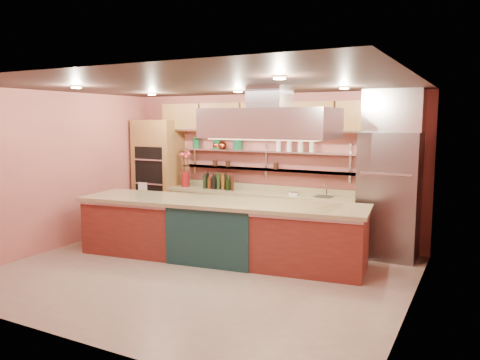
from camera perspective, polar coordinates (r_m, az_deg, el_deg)
The scene contains 21 objects.
floor at distance 7.27m, azimuth -4.79°, elevation -11.21°, with size 6.00×5.00×0.02m, color gray.
ceiling at distance 6.91m, azimuth -5.04°, elevation 11.46°, with size 6.00×5.00×0.02m, color black.
wall_back at distance 9.14m, azimuth 3.57°, elevation 1.67°, with size 6.00×0.04×2.80m, color #AA5850.
wall_front at distance 5.06m, azimuth -20.39°, elevation -3.37°, with size 6.00×0.04×2.80m, color #AA5850.
wall_left at distance 8.93m, azimuth -21.36°, elevation 1.05°, with size 0.04×5.00×2.80m, color #AA5850.
wall_right at distance 5.92m, azimuth 20.39°, elevation -1.87°, with size 0.04×5.00×2.80m, color #AA5850.
oven_stack at distance 10.16m, azimuth -9.92°, elevation 0.72°, with size 0.95×0.64×2.30m, color olive.
refrigerator at distance 8.16m, azimuth 17.72°, elevation -1.83°, with size 0.95×0.72×2.10m, color slate.
back_counter at distance 9.04m, azimuth 2.45°, elevation -4.39°, with size 3.84×0.64×0.93m, color tan.
wall_shelf_lower at distance 9.05m, azimuth 2.94°, elevation 1.30°, with size 3.60×0.26×0.03m, color silver.
wall_shelf_upper at distance 9.02m, azimuth 2.95°, elevation 3.51°, with size 3.60×0.26×0.03m, color silver.
upper_cabinets at distance 8.94m, azimuth 3.14°, elevation 7.65°, with size 4.60×0.36×0.55m, color olive.
range_hood at distance 7.15m, azimuth 3.64°, elevation 6.92°, with size 2.00×1.00×0.45m, color silver.
ceiling_downlights at distance 7.08m, azimuth -4.15°, elevation 11.13°, with size 4.00×2.80×0.02m, color #FFE5A5.
island at distance 7.77m, azimuth -2.57°, elevation -6.11°, with size 4.72×1.03×0.99m, color maroon.
flower_vase at distance 9.72m, azimuth -6.67°, elevation 0.11°, with size 0.17×0.17×0.31m, color maroon.
oil_bottle_cluster at distance 9.29m, azimuth -2.51°, elevation -0.40°, with size 0.75×0.21×0.24m, color black.
kitchen_scale at distance 8.62m, azimuth 6.62°, elevation -1.56°, with size 0.16×0.12×0.09m, color silver.
bar_faucet at distance 8.52m, azimuth 10.53°, elevation -1.28°, with size 0.03×0.03×0.22m, color silver.
copper_kettle at distance 9.44m, azimuth -2.17°, elevation 4.24°, with size 0.19×0.19×0.15m, color #B9472A.
green_canister at distance 9.28m, azimuth -0.35°, elevation 4.32°, with size 0.16×0.16×0.19m, color #0F4928.
Camera 1 is at (3.72, -5.80, 2.30)m, focal length 35.00 mm.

